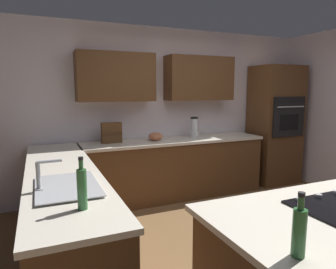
{
  "coord_description": "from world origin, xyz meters",
  "views": [
    {
      "loc": [
        2.0,
        2.4,
        1.65
      ],
      "look_at": [
        0.48,
        -1.09,
        1.08
      ],
      "focal_mm": 32.29,
      "sensor_mm": 36.0,
      "label": 1
    }
  ],
  "objects_px": {
    "mixing_bowl": "(156,136)",
    "dish_soap_bottle": "(82,188)",
    "sink_unit": "(66,186)",
    "spice_rack": "(112,133)",
    "blender": "(194,129)",
    "wall_oven": "(275,125)",
    "oil_bottle": "(299,231)"
  },
  "relations": [
    {
      "from": "mixing_bowl",
      "to": "dish_soap_bottle",
      "type": "bearing_deg",
      "value": 58.82
    },
    {
      "from": "sink_unit",
      "to": "spice_rack",
      "type": "xyz_separation_m",
      "value": [
        -0.78,
        -1.83,
        0.13
      ]
    },
    {
      "from": "mixing_bowl",
      "to": "dish_soap_bottle",
      "type": "relative_size",
      "value": 0.63
    },
    {
      "from": "blender",
      "to": "mixing_bowl",
      "type": "distance_m",
      "value": 0.66
    },
    {
      "from": "wall_oven",
      "to": "dish_soap_bottle",
      "type": "height_order",
      "value": "wall_oven"
    },
    {
      "from": "wall_oven",
      "to": "oil_bottle",
      "type": "distance_m",
      "value": 4.24
    },
    {
      "from": "sink_unit",
      "to": "dish_soap_bottle",
      "type": "relative_size",
      "value": 2.07
    },
    {
      "from": "wall_oven",
      "to": "mixing_bowl",
      "type": "xyz_separation_m",
      "value": [
        2.25,
        -0.04,
        -0.07
      ]
    },
    {
      "from": "blender",
      "to": "mixing_bowl",
      "type": "relative_size",
      "value": 1.52
    },
    {
      "from": "sink_unit",
      "to": "blender",
      "type": "relative_size",
      "value": 2.15
    },
    {
      "from": "mixing_bowl",
      "to": "blender",
      "type": "bearing_deg",
      "value": 180.0
    },
    {
      "from": "mixing_bowl",
      "to": "spice_rack",
      "type": "height_order",
      "value": "spice_rack"
    },
    {
      "from": "wall_oven",
      "to": "blender",
      "type": "xyz_separation_m",
      "value": [
        1.6,
        -0.04,
        0.01
      ]
    },
    {
      "from": "blender",
      "to": "mixing_bowl",
      "type": "xyz_separation_m",
      "value": [
        0.65,
        -0.0,
        -0.08
      ]
    },
    {
      "from": "sink_unit",
      "to": "dish_soap_bottle",
      "type": "distance_m",
      "value": 0.5
    },
    {
      "from": "blender",
      "to": "spice_rack",
      "type": "bearing_deg",
      "value": -2.12
    },
    {
      "from": "spice_rack",
      "to": "oil_bottle",
      "type": "relative_size",
      "value": 0.96
    },
    {
      "from": "sink_unit",
      "to": "dish_soap_bottle",
      "type": "height_order",
      "value": "dish_soap_bottle"
    },
    {
      "from": "wall_oven",
      "to": "mixing_bowl",
      "type": "relative_size",
      "value": 9.56
    },
    {
      "from": "wall_oven",
      "to": "blender",
      "type": "relative_size",
      "value": 6.3
    },
    {
      "from": "wall_oven",
      "to": "spice_rack",
      "type": "height_order",
      "value": "wall_oven"
    },
    {
      "from": "blender",
      "to": "dish_soap_bottle",
      "type": "relative_size",
      "value": 0.96
    },
    {
      "from": "sink_unit",
      "to": "blender",
      "type": "height_order",
      "value": "blender"
    },
    {
      "from": "blender",
      "to": "spice_rack",
      "type": "relative_size",
      "value": 1.13
    },
    {
      "from": "wall_oven",
      "to": "dish_soap_bottle",
      "type": "bearing_deg",
      "value": 31.61
    },
    {
      "from": "mixing_bowl",
      "to": "dish_soap_bottle",
      "type": "height_order",
      "value": "dish_soap_bottle"
    },
    {
      "from": "wall_oven",
      "to": "mixing_bowl",
      "type": "bearing_deg",
      "value": -0.92
    },
    {
      "from": "spice_rack",
      "to": "dish_soap_bottle",
      "type": "relative_size",
      "value": 0.85
    },
    {
      "from": "oil_bottle",
      "to": "spice_rack",
      "type": "bearing_deg",
      "value": -88.26
    },
    {
      "from": "dish_soap_bottle",
      "to": "oil_bottle",
      "type": "bearing_deg",
      "value": 130.75
    },
    {
      "from": "mixing_bowl",
      "to": "sink_unit",
      "type": "bearing_deg",
      "value": 51.31
    },
    {
      "from": "spice_rack",
      "to": "sink_unit",
      "type": "bearing_deg",
      "value": 66.97
    }
  ]
}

